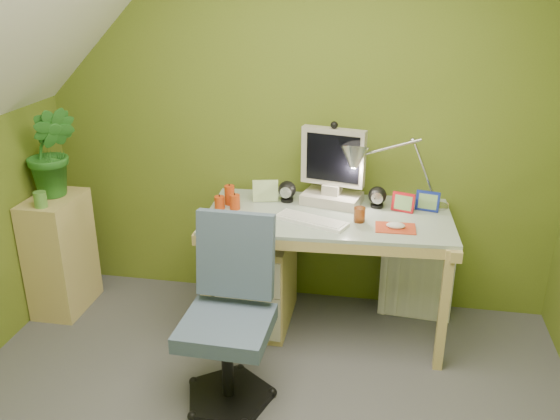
% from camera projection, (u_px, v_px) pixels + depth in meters
% --- Properties ---
extents(wall_back, '(3.20, 0.01, 2.40)m').
position_uv_depth(wall_back, '(298.00, 121.00, 3.62)').
color(wall_back, olive).
rests_on(wall_back, floor).
extents(desk, '(1.44, 0.77, 0.75)m').
position_uv_depth(desk, '(327.00, 272.00, 3.55)').
color(desk, tan).
rests_on(desk, floor).
extents(monitor, '(0.40, 0.28, 0.50)m').
position_uv_depth(monitor, '(333.00, 163.00, 3.48)').
color(monitor, '#B6AEA4').
rests_on(monitor, desk).
extents(speaker_left, '(0.11, 0.11, 0.13)m').
position_uv_depth(speaker_left, '(287.00, 191.00, 3.58)').
color(speaker_left, black).
rests_on(speaker_left, desk).
extents(speaker_right, '(0.13, 0.13, 0.13)m').
position_uv_depth(speaker_right, '(377.00, 197.00, 3.49)').
color(speaker_right, black).
rests_on(speaker_right, desk).
extents(keyboard, '(0.43, 0.27, 0.02)m').
position_uv_depth(keyboard, '(312.00, 221.00, 3.29)').
color(keyboard, white).
rests_on(keyboard, desk).
extents(mousepad, '(0.22, 0.16, 0.01)m').
position_uv_depth(mousepad, '(395.00, 228.00, 3.22)').
color(mousepad, '#B7381C').
rests_on(mousepad, desk).
extents(mouse, '(0.11, 0.07, 0.03)m').
position_uv_depth(mouse, '(396.00, 225.00, 3.21)').
color(mouse, silver).
rests_on(mouse, mousepad).
extents(amber_tumbler, '(0.08, 0.08, 0.08)m').
position_uv_depth(amber_tumbler, '(359.00, 215.00, 3.29)').
color(amber_tumbler, '#9B4516').
rests_on(amber_tumbler, desk).
extents(candle_cluster, '(0.18, 0.16, 0.12)m').
position_uv_depth(candle_cluster, '(228.00, 197.00, 3.50)').
color(candle_cluster, '#C43D11').
rests_on(candle_cluster, desk).
extents(photo_frame_red, '(0.13, 0.06, 0.11)m').
position_uv_depth(photo_frame_red, '(403.00, 202.00, 3.43)').
color(photo_frame_red, red).
rests_on(photo_frame_red, desk).
extents(photo_frame_blue, '(0.14, 0.05, 0.12)m').
position_uv_depth(photo_frame_blue, '(428.00, 201.00, 3.44)').
color(photo_frame_blue, navy).
rests_on(photo_frame_blue, desk).
extents(photo_frame_green, '(0.15, 0.06, 0.13)m').
position_uv_depth(photo_frame_green, '(265.00, 191.00, 3.58)').
color(photo_frame_green, '#B0CC8C').
rests_on(photo_frame_green, desk).
extents(desk_lamp, '(0.62, 0.35, 0.63)m').
position_uv_depth(desk_lamp, '(412.00, 157.00, 3.38)').
color(desk_lamp, silver).
rests_on(desk_lamp, desk).
extents(side_ledge, '(0.28, 0.44, 0.76)m').
position_uv_depth(side_ledge, '(61.00, 254.00, 3.77)').
color(side_ledge, tan).
rests_on(side_ledge, floor).
extents(potted_plant, '(0.36, 0.32, 0.56)m').
position_uv_depth(potted_plant, '(52.00, 152.00, 3.56)').
color(potted_plant, '#296F25').
rests_on(potted_plant, side_ledge).
extents(green_cup, '(0.09, 0.09, 0.10)m').
position_uv_depth(green_cup, '(40.00, 199.00, 3.47)').
color(green_cup, '#59953E').
rests_on(green_cup, side_ledge).
extents(task_chair, '(0.50, 0.50, 0.89)m').
position_uv_depth(task_chair, '(226.00, 326.00, 2.89)').
color(task_chair, '#43556E').
rests_on(task_chair, floor).
extents(radiator, '(0.46, 0.21, 0.45)m').
position_uv_depth(radiator, '(416.00, 281.00, 3.76)').
color(radiator, white).
rests_on(radiator, floor).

